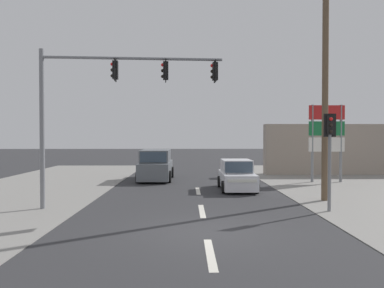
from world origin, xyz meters
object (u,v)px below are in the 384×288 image
traffic_signal_mast (106,94)px  suv_oncoming_mid (156,166)px  pedestal_signal_right_kerb (330,145)px  shopping_plaza_sign (327,132)px  hatchback_crossing_left (237,176)px  utility_pole_midground_right (325,66)px

traffic_signal_mast → suv_oncoming_mid: (1.10, 9.12, -3.47)m
pedestal_signal_right_kerb → shopping_plaza_sign: 9.16m
traffic_signal_mast → hatchback_crossing_left: 8.27m
pedestal_signal_right_kerb → traffic_signal_mast: bearing=174.6°
traffic_signal_mast → utility_pole_midground_right: bearing=9.6°
utility_pole_midground_right → suv_oncoming_mid: bearing=135.6°
suv_oncoming_mid → hatchback_crossing_left: (4.50, -4.26, -0.18)m
suv_oncoming_mid → traffic_signal_mast: bearing=-96.9°
utility_pole_midground_right → hatchback_crossing_left: utility_pole_midground_right is taller
utility_pole_midground_right → traffic_signal_mast: utility_pole_midground_right is taller
utility_pole_midground_right → shopping_plaza_sign: (2.45, 6.33, -2.73)m
traffic_signal_mast → pedestal_signal_right_kerb: (8.22, -0.78, -1.94)m
shopping_plaza_sign → suv_oncoming_mid: (-10.23, 1.30, -2.10)m
traffic_signal_mast → shopping_plaza_sign: traffic_signal_mast is taller
utility_pole_midground_right → pedestal_signal_right_kerb: utility_pole_midground_right is taller
utility_pole_midground_right → hatchback_crossing_left: bearing=134.2°
utility_pole_midground_right → shopping_plaza_sign: bearing=68.9°
traffic_signal_mast → suv_oncoming_mid: bearing=83.1°
utility_pole_midground_right → hatchback_crossing_left: 6.87m
traffic_signal_mast → suv_oncoming_mid: size_ratio=1.51×
pedestal_signal_right_kerb → suv_oncoming_mid: bearing=125.7°
pedestal_signal_right_kerb → hatchback_crossing_left: (-2.62, 5.64, -1.71)m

